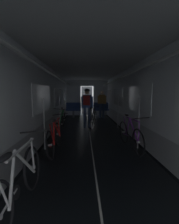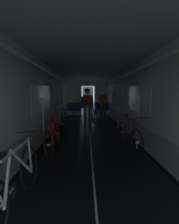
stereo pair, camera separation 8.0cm
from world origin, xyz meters
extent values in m
plane|color=black|center=(0.00, 0.00, 0.00)|extent=(60.00, 60.00, 0.00)
cube|color=black|center=(-1.41, 3.25, 0.00)|extent=(0.08, 11.50, 0.01)
cube|color=black|center=(1.41, 3.25, 0.00)|extent=(0.08, 11.50, 0.01)
cube|color=beige|center=(0.00, 3.25, 0.00)|extent=(0.03, 11.27, 0.00)
cube|color=#9EA0A5|center=(-1.51, 3.25, 0.30)|extent=(0.12, 11.50, 0.60)
cube|color=silver|center=(-1.51, 3.25, 1.53)|extent=(0.12, 11.50, 1.85)
cube|color=white|center=(-1.45, 2.67, 1.35)|extent=(0.02, 1.90, 0.80)
cube|color=white|center=(-1.45, 5.55, 1.35)|extent=(0.02, 1.90, 0.80)
cube|color=white|center=(-1.45, 8.42, 1.35)|extent=(0.02, 1.90, 0.80)
cube|color=yellow|center=(-1.45, 3.03, 1.35)|extent=(0.01, 0.20, 0.28)
cylinder|color=white|center=(-1.17, 3.25, 2.10)|extent=(0.07, 11.04, 0.07)
cylinder|color=#B7BABF|center=(-1.27, 2.10, 0.70)|extent=(0.04, 0.04, 1.40)
cylinder|color=#B7BABF|center=(-1.27, 4.70, 0.70)|extent=(0.04, 0.04, 1.40)
cube|color=#9EA0A5|center=(1.51, 3.25, 0.30)|extent=(0.12, 11.50, 0.60)
cube|color=silver|center=(1.51, 3.25, 1.53)|extent=(0.12, 11.50, 1.85)
cube|color=white|center=(1.45, 2.67, 1.35)|extent=(0.02, 1.90, 0.80)
cube|color=white|center=(1.45, 5.55, 1.35)|extent=(0.02, 1.90, 0.80)
cube|color=white|center=(1.45, 8.42, 1.35)|extent=(0.02, 1.90, 0.80)
cube|color=yellow|center=(1.45, 2.84, 1.35)|extent=(0.01, 0.20, 0.28)
cylinder|color=white|center=(1.17, 3.25, 2.10)|extent=(0.07, 11.04, 0.07)
cylinder|color=#B7BABF|center=(1.27, 2.10, 0.70)|extent=(0.04, 0.04, 1.40)
cylinder|color=#B7BABF|center=(1.27, 4.70, 0.70)|extent=(0.04, 0.04, 1.40)
cube|color=silver|center=(-0.95, 9.06, 1.23)|extent=(1.00, 0.12, 2.45)
cube|color=silver|center=(0.95, 9.06, 1.23)|extent=(1.00, 0.12, 2.45)
cube|color=silver|center=(0.00, 9.06, 2.25)|extent=(0.90, 0.12, 0.40)
cube|color=#4C4F54|center=(0.00, 9.76, 1.03)|extent=(0.81, 0.04, 2.05)
cube|color=white|center=(0.00, 3.25, 2.51)|extent=(3.14, 11.62, 0.12)
cylinder|color=gray|center=(-0.90, 8.00, 0.22)|extent=(0.12, 0.12, 0.44)
cube|color=#2D4784|center=(-0.90, 8.00, 0.49)|extent=(0.96, 0.44, 0.10)
cube|color=#2D4784|center=(-0.90, 8.19, 0.74)|extent=(0.96, 0.08, 0.40)
torus|color=gray|center=(-1.33, 8.22, 0.94)|extent=(0.14, 0.14, 0.02)
cylinder|color=gray|center=(0.90, 8.00, 0.22)|extent=(0.12, 0.12, 0.44)
cube|color=#2D4784|center=(0.90, 8.00, 0.49)|extent=(0.96, 0.44, 0.10)
cube|color=#2D4784|center=(0.90, 8.19, 0.74)|extent=(0.96, 0.08, 0.40)
torus|color=gray|center=(0.47, 8.22, 0.94)|extent=(0.14, 0.14, 0.02)
torus|color=black|center=(-0.98, 1.45, 0.33)|extent=(0.13, 0.67, 0.67)
cylinder|color=#B2B2B7|center=(-0.98, 1.45, 0.33)|extent=(0.10, 0.05, 0.06)
torus|color=black|center=(-0.97, 2.47, 0.33)|extent=(0.13, 0.67, 0.67)
cylinder|color=#B2B2B7|center=(-0.97, 2.47, 0.33)|extent=(0.10, 0.05, 0.06)
cylinder|color=red|center=(-0.95, 2.15, 0.55)|extent=(0.12, 0.54, 0.56)
cylinder|color=red|center=(-0.95, 1.74, 0.55)|extent=(0.10, 0.34, 0.55)
cylinder|color=red|center=(-0.92, 2.00, 0.81)|extent=(0.05, 0.82, 0.04)
cylinder|color=red|center=(-0.95, 1.52, 0.57)|extent=(0.09, 0.16, 0.49)
cylinder|color=red|center=(-0.99, 1.67, 0.31)|extent=(0.03, 0.45, 0.07)
cylinder|color=red|center=(-0.94, 2.44, 0.57)|extent=(0.09, 0.09, 0.49)
cylinder|color=black|center=(-0.99, 1.90, 0.29)|extent=(0.04, 0.17, 0.17)
ellipsoid|color=black|center=(-0.91, 1.57, 0.87)|extent=(0.10, 0.24, 0.07)
cylinder|color=black|center=(-0.90, 2.46, 0.91)|extent=(0.44, 0.03, 0.08)
torus|color=black|center=(1.00, 2.60, 0.33)|extent=(0.15, 0.68, 0.67)
cylinder|color=#B2B2B7|center=(1.00, 2.60, 0.33)|extent=(0.10, 0.06, 0.06)
torus|color=black|center=(1.10, 1.59, 0.33)|extent=(0.15, 0.68, 0.67)
cylinder|color=#B2B2B7|center=(1.10, 1.59, 0.33)|extent=(0.10, 0.06, 0.06)
cylinder|color=purple|center=(1.08, 1.90, 0.55)|extent=(0.13, 0.54, 0.56)
cylinder|color=purple|center=(1.04, 2.31, 0.55)|extent=(0.05, 0.35, 0.55)
cylinder|color=purple|center=(1.09, 2.06, 0.82)|extent=(0.12, 0.82, 0.04)
cylinder|color=purple|center=(1.02, 2.53, 0.58)|extent=(0.07, 0.16, 0.49)
cylinder|color=purple|center=(1.02, 2.38, 0.31)|extent=(0.07, 0.45, 0.07)
cylinder|color=purple|center=(1.12, 1.62, 0.58)|extent=(0.06, 0.09, 0.49)
cylinder|color=black|center=(1.04, 2.15, 0.29)|extent=(0.04, 0.17, 0.17)
ellipsoid|color=black|center=(1.05, 2.49, 0.88)|extent=(0.12, 0.25, 0.07)
cylinder|color=black|center=(1.14, 1.60, 0.92)|extent=(0.44, 0.07, 0.06)
torus|color=black|center=(-1.03, 0.36, 0.33)|extent=(0.10, 0.67, 0.67)
cylinder|color=#B2B2B7|center=(-1.03, 0.36, 0.33)|extent=(0.09, 0.05, 0.06)
cylinder|color=silver|center=(-1.01, 0.04, 0.55)|extent=(0.09, 0.54, 0.56)
cylinder|color=silver|center=(-1.01, -0.37, 0.55)|extent=(0.09, 0.34, 0.55)
cylinder|color=silver|center=(-0.99, -0.11, 0.82)|extent=(0.04, 0.82, 0.04)
cylinder|color=silver|center=(-1.04, -0.44, 0.31)|extent=(0.03, 0.45, 0.07)
cylinder|color=silver|center=(-1.01, 0.33, 0.57)|extent=(0.08, 0.09, 0.49)
cylinder|color=black|center=(-1.04, -0.21, 0.29)|extent=(0.03, 0.17, 0.17)
ellipsoid|color=black|center=(-0.98, -0.54, 0.88)|extent=(0.10, 0.24, 0.07)
cylinder|color=black|center=(-0.98, 0.35, 0.92)|extent=(0.44, 0.02, 0.07)
torus|color=black|center=(-1.13, 5.00, 0.33)|extent=(0.14, 0.67, 0.67)
cylinder|color=#B2B2B7|center=(-1.13, 5.00, 0.33)|extent=(0.10, 0.05, 0.06)
torus|color=black|center=(-1.09, 3.98, 0.33)|extent=(0.14, 0.67, 0.67)
cylinder|color=#B2B2B7|center=(-1.09, 3.98, 0.33)|extent=(0.10, 0.05, 0.06)
cylinder|color=#1E8438|center=(-1.13, 4.30, 0.55)|extent=(0.10, 0.54, 0.56)
cylinder|color=#1E8438|center=(-1.15, 4.71, 0.55)|extent=(0.11, 0.34, 0.55)
cylinder|color=#1E8438|center=(-1.17, 4.45, 0.81)|extent=(0.06, 0.82, 0.04)
cylinder|color=#1E8438|center=(-1.15, 4.93, 0.57)|extent=(0.08, 0.17, 0.49)
cylinder|color=#1E8438|center=(-1.12, 4.78, 0.31)|extent=(0.05, 0.45, 0.07)
cylinder|color=#1E8438|center=(-1.13, 4.01, 0.57)|extent=(0.09, 0.09, 0.49)
cylinder|color=black|center=(-1.11, 4.55, 0.29)|extent=(0.04, 0.17, 0.17)
ellipsoid|color=black|center=(-1.19, 4.88, 0.87)|extent=(0.10, 0.24, 0.07)
cylinder|color=black|center=(-1.17, 3.99, 0.91)|extent=(0.44, 0.04, 0.08)
cylinder|color=#384C75|center=(-0.18, 4.80, 0.45)|extent=(0.13, 0.13, 0.90)
cylinder|color=#384C75|center=(0.02, 4.78, 0.45)|extent=(0.13, 0.13, 0.90)
cube|color=#2D4C99|center=(-0.08, 4.79, 1.18)|extent=(0.39, 0.27, 0.56)
cylinder|color=#2D4C99|center=(-0.29, 4.84, 1.13)|extent=(0.12, 0.21, 0.53)
cylinder|color=#2D4C99|center=(0.14, 4.78, 1.13)|extent=(0.12, 0.21, 0.53)
sphere|color=beige|center=(-0.08, 4.79, 1.58)|extent=(0.21, 0.21, 0.21)
ellipsoid|color=black|center=(-0.08, 4.79, 1.65)|extent=(0.28, 0.31, 0.16)
cube|color=maroon|center=(-0.10, 4.62, 1.22)|extent=(0.30, 0.20, 0.40)
torus|color=black|center=(0.11, 4.55, 0.33)|extent=(0.22, 0.67, 0.67)
cylinder|color=#B2B2B7|center=(0.11, 4.55, 0.33)|extent=(0.10, 0.07, 0.06)
torus|color=black|center=(0.33, 5.54, 0.33)|extent=(0.22, 0.67, 0.67)
cylinder|color=#B2B2B7|center=(0.33, 5.54, 0.33)|extent=(0.10, 0.07, 0.06)
cylinder|color=black|center=(0.25, 5.24, 0.55)|extent=(0.12, 0.54, 0.56)
cylinder|color=black|center=(0.16, 4.84, 0.55)|extent=(0.14, 0.33, 0.55)
cylinder|color=black|center=(0.20, 5.09, 0.82)|extent=(0.21, 0.81, 0.04)
cylinder|color=black|center=(0.11, 4.62, 0.58)|extent=(0.03, 0.17, 0.49)
cylinder|color=black|center=(0.16, 4.77, 0.31)|extent=(0.12, 0.45, 0.07)
cylinder|color=black|center=(0.30, 5.52, 0.58)|extent=(0.08, 0.08, 0.49)
cylinder|color=black|center=(0.21, 4.99, 0.29)|extent=(0.06, 0.17, 0.17)
ellipsoid|color=black|center=(0.10, 4.67, 0.88)|extent=(0.14, 0.25, 0.07)
cylinder|color=black|center=(0.29, 5.54, 0.92)|extent=(0.44, 0.12, 0.05)
cylinder|color=#384C75|center=(1.00, 7.70, 0.45)|extent=(0.13, 0.13, 0.90)
cylinder|color=#384C75|center=(0.80, 7.70, 0.45)|extent=(0.13, 0.13, 0.90)
cube|color=olive|center=(0.90, 7.70, 1.18)|extent=(0.36, 0.22, 0.56)
cylinder|color=olive|center=(1.12, 7.68, 1.13)|extent=(0.09, 0.20, 0.53)
cylinder|color=olive|center=(0.68, 7.68, 1.13)|extent=(0.09, 0.20, 0.53)
sphere|color=beige|center=(0.90, 7.70, 1.58)|extent=(0.21, 0.21, 0.21)
camera|label=1|loc=(-0.20, -2.04, 1.49)|focal=25.11mm
camera|label=2|loc=(-0.12, -2.04, 1.49)|focal=25.11mm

